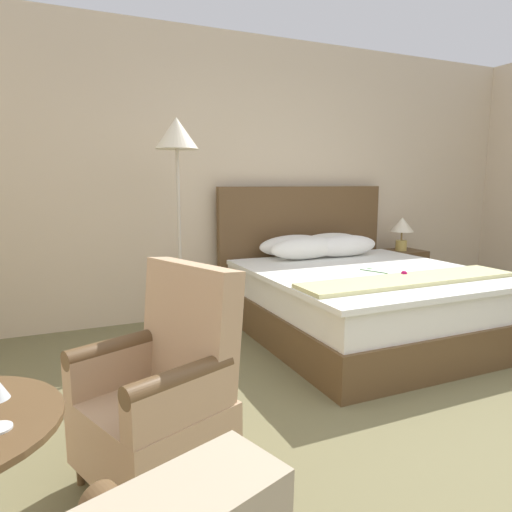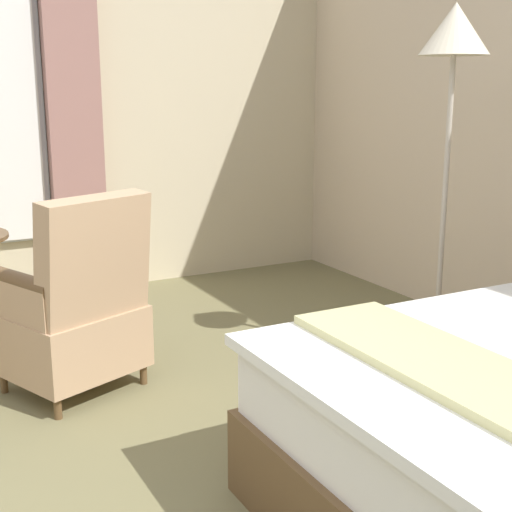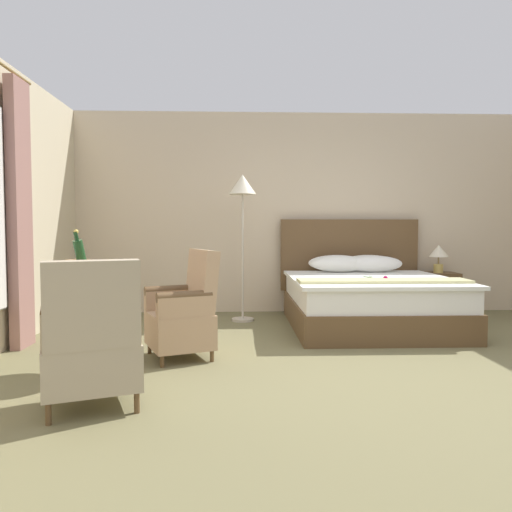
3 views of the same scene
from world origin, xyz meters
The scene contains 7 objects.
ground_plane centered at (0.00, 0.00, 0.00)m, with size 8.03×8.03×0.00m, color olive.
wall_headboard_side centered at (0.00, 3.02, 1.38)m, with size 6.65×0.12×2.76m.
bed centered at (0.49, 1.89, 0.35)m, with size 1.90×2.13×1.29m.
nightstand centered at (1.67, 2.67, 0.28)m, with size 0.53×0.38×0.57m.
bedside_lamp centered at (1.67, 2.67, 0.83)m, with size 0.26×0.26×0.38m.
floor_lamp_brass centered at (-0.99, 2.28, 1.56)m, with size 0.34×0.34×1.84m.
armchair_by_window centered at (-1.53, 0.52, 0.40)m, with size 0.73×0.73×0.98m.
Camera 1 is at (-1.90, -1.36, 1.33)m, focal length 32.00 mm.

